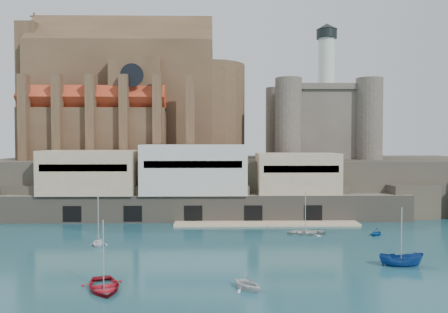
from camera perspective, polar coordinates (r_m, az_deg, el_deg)
The scene contains 11 objects.
ground at distance 54.70m, azimuth 5.65°, elevation -12.39°, with size 300.00×300.00×0.00m, color #17424C.
promontory at distance 92.59m, azimuth 2.68°, elevation -3.37°, with size 100.00×36.00×10.00m.
quay at distance 76.16m, azimuth -4.05°, elevation -3.67°, with size 70.00×12.00×13.05m.
church at distance 96.52m, azimuth -11.84°, elevation 7.04°, with size 47.00×25.93×30.51m.
castle_keep at distance 96.44m, azimuth 12.35°, elevation 4.77°, with size 21.20×21.20×29.30m.
boat_0 at distance 43.23m, azimuth -15.44°, elevation -16.39°, with size 4.13×1.20×5.79m, color maroon.
boat_1 at distance 41.92m, azimuth 3.00°, elevation -16.91°, with size 2.98×1.82×3.45m, color silver.
boat_2 at distance 52.63m, azimuth 22.12°, elevation -13.10°, with size 1.77×1.82×4.72m, color navy.
boat_4 at distance 60.32m, azimuth -16.07°, elevation -11.09°, with size 2.68×1.64×3.11m, color white.
boat_6 at distance 65.93m, azimuth 10.56°, elevation -9.92°, with size 3.95×1.14×5.53m, color beige.
boat_7 at distance 67.76m, azimuth 19.26°, elevation -9.68°, with size 2.28×1.39×2.64m, color #0F4B94.
Camera 1 is at (-6.27, -52.62, 13.58)m, focal length 35.00 mm.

